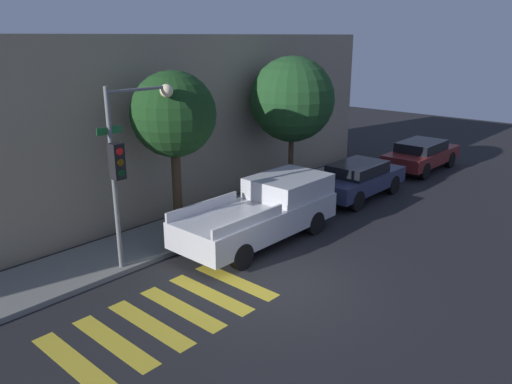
{
  "coord_description": "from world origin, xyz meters",
  "views": [
    {
      "loc": [
        -8.56,
        -7.26,
        6.0
      ],
      "look_at": [
        1.85,
        2.1,
        1.6
      ],
      "focal_mm": 35.0,
      "sensor_mm": 36.0,
      "label": 1
    }
  ],
  "objects_px": {
    "sedan_middle": "(421,154)",
    "tree_midblock": "(292,99)",
    "sedan_near_corner": "(358,179)",
    "tree_near_corner": "(173,115)",
    "traffic_light_pole": "(129,148)",
    "pickup_truck": "(265,211)"
  },
  "relations": [
    {
      "from": "sedan_middle",
      "to": "tree_midblock",
      "type": "height_order",
      "value": "tree_midblock"
    },
    {
      "from": "sedan_near_corner",
      "to": "tree_near_corner",
      "type": "xyz_separation_m",
      "value": [
        -7.02,
        2.21,
        3.0
      ]
    },
    {
      "from": "traffic_light_pole",
      "to": "sedan_middle",
      "type": "xyz_separation_m",
      "value": [
        14.85,
        -1.27,
        -2.53
      ]
    },
    {
      "from": "sedan_near_corner",
      "to": "sedan_middle",
      "type": "distance_m",
      "value": 5.59
    },
    {
      "from": "traffic_light_pole",
      "to": "pickup_truck",
      "type": "bearing_deg",
      "value": -18.44
    },
    {
      "from": "sedan_middle",
      "to": "tree_near_corner",
      "type": "xyz_separation_m",
      "value": [
        -12.61,
        2.21,
        3.01
      ]
    },
    {
      "from": "traffic_light_pole",
      "to": "tree_near_corner",
      "type": "bearing_deg",
      "value": 22.93
    },
    {
      "from": "traffic_light_pole",
      "to": "sedan_near_corner",
      "type": "xyz_separation_m",
      "value": [
        9.26,
        -1.27,
        -2.52
      ]
    },
    {
      "from": "tree_near_corner",
      "to": "tree_midblock",
      "type": "height_order",
      "value": "tree_midblock"
    },
    {
      "from": "sedan_middle",
      "to": "pickup_truck",
      "type": "bearing_deg",
      "value": 180.0
    },
    {
      "from": "sedan_near_corner",
      "to": "tree_midblock",
      "type": "height_order",
      "value": "tree_midblock"
    },
    {
      "from": "pickup_truck",
      "to": "tree_near_corner",
      "type": "xyz_separation_m",
      "value": [
        -1.56,
        2.21,
        2.85
      ]
    },
    {
      "from": "pickup_truck",
      "to": "sedan_near_corner",
      "type": "bearing_deg",
      "value": -0.0
    },
    {
      "from": "pickup_truck",
      "to": "tree_midblock",
      "type": "bearing_deg",
      "value": 28.48
    },
    {
      "from": "sedan_middle",
      "to": "tree_near_corner",
      "type": "bearing_deg",
      "value": 170.04
    },
    {
      "from": "sedan_near_corner",
      "to": "tree_near_corner",
      "type": "height_order",
      "value": "tree_near_corner"
    },
    {
      "from": "traffic_light_pole",
      "to": "tree_midblock",
      "type": "distance_m",
      "value": 7.95
    },
    {
      "from": "sedan_middle",
      "to": "traffic_light_pole",
      "type": "bearing_deg",
      "value": 175.12
    },
    {
      "from": "sedan_middle",
      "to": "tree_midblock",
      "type": "bearing_deg",
      "value": 162.37
    },
    {
      "from": "traffic_light_pole",
      "to": "sedan_near_corner",
      "type": "bearing_deg",
      "value": -7.79
    },
    {
      "from": "pickup_truck",
      "to": "sedan_near_corner",
      "type": "distance_m",
      "value": 5.46
    },
    {
      "from": "pickup_truck",
      "to": "tree_near_corner",
      "type": "height_order",
      "value": "tree_near_corner"
    }
  ]
}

